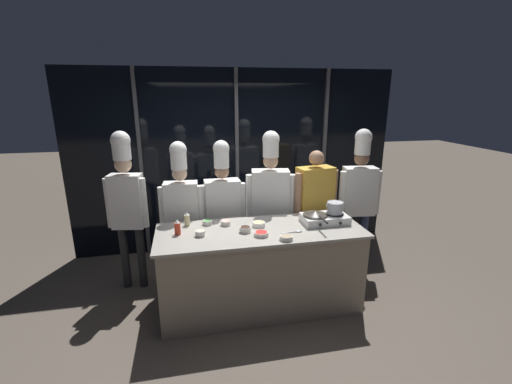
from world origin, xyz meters
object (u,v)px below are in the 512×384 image
prep_bowl_soy_glaze (245,229)px  chef_apprentice (359,190)px  prep_bowl_ginger (259,224)px  chef_line (223,204)px  frying_pan (315,213)px  prep_bowl_chicken (200,233)px  prep_bowl_shrimp (226,223)px  prep_bowl_mushrooms (286,237)px  person_guest (314,201)px  chef_pastry (270,196)px  chef_head (127,197)px  squeeze_bottle_chili (177,227)px  chef_sous (182,205)px  portable_stove (325,219)px  stock_pot (335,207)px  serving_spoon_slotted (296,231)px  squeeze_bottle_oil (187,219)px  prep_bowl_bell_pepper (261,233)px  prep_bowl_scallions (207,222)px

prep_bowl_soy_glaze → chef_apprentice: (1.64, 0.65, 0.15)m
prep_bowl_ginger → chef_line: 0.71m
frying_pan → prep_bowl_chicken: size_ratio=4.58×
prep_bowl_shrimp → prep_bowl_mushrooms: size_ratio=0.81×
person_guest → chef_line: bearing=-12.5°
prep_bowl_soy_glaze → chef_pastry: chef_pastry is taller
chef_head → chef_line: (1.13, 0.00, -0.16)m
squeeze_bottle_chili → chef_sous: chef_sous is taller
prep_bowl_mushrooms → prep_bowl_chicken: size_ratio=1.29×
prep_bowl_soy_glaze → person_guest: 1.25m
squeeze_bottle_chili → chef_apprentice: chef_apprentice is taller
chef_pastry → prep_bowl_soy_glaze: bearing=68.6°
portable_stove → squeeze_bottle_chili: bearing=-179.9°
prep_bowl_chicken → prep_bowl_soy_glaze: prep_bowl_soy_glaze is taller
squeeze_bottle_chili → chef_pastry: chef_pastry is taller
portable_stove → frying_pan: 0.14m
prep_bowl_chicken → person_guest: person_guest is taller
stock_pot → chef_head: 2.42m
serving_spoon_slotted → chef_head: 2.01m
frying_pan → chef_sous: size_ratio=0.26×
prep_bowl_mushrooms → chef_line: 1.16m
portable_stove → chef_sous: 1.70m
prep_bowl_mushrooms → squeeze_bottle_oil: bearing=148.2°
prep_bowl_soy_glaze → chef_sous: bearing=133.7°
stock_pot → squeeze_bottle_chili: size_ratio=1.25×
portable_stove → squeeze_bottle_oil: 1.55m
chef_line → chef_pastry: bearing=177.4°
chef_pastry → portable_stove: bearing=135.6°
prep_bowl_shrimp → prep_bowl_mushrooms: (0.55, -0.52, -0.00)m
prep_bowl_bell_pepper → frying_pan: bearing=17.3°
prep_bowl_ginger → chef_apprentice: chef_apprentice is taller
prep_bowl_scallions → chef_pastry: (0.83, 0.45, 0.12)m
prep_bowl_mushrooms → person_guest: (0.67, 0.97, 0.04)m
prep_bowl_chicken → serving_spoon_slotted: 1.00m
prep_bowl_chicken → frying_pan: bearing=3.7°
squeeze_bottle_oil → frying_pan: bearing=-9.7°
squeeze_bottle_chili → prep_bowl_ginger: bearing=3.0°
prep_bowl_shrimp → squeeze_bottle_chili: bearing=-163.1°
prep_bowl_chicken → chef_sous: (-0.18, 0.70, 0.08)m
prep_bowl_ginger → chef_head: (-1.46, 0.62, 0.21)m
chef_head → chef_apprentice: size_ratio=1.01×
squeeze_bottle_oil → prep_bowl_mushrooms: bearing=-31.8°
prep_bowl_ginger → chef_head: 1.60m
frying_pan → chef_sous: (-1.47, 0.61, -0.01)m
chef_pastry → squeeze_bottle_chili: bearing=40.0°
portable_stove → prep_bowl_scallions: size_ratio=4.70×
frying_pan → chef_line: bearing=145.2°
frying_pan → squeeze_bottle_oil: size_ratio=3.12×
serving_spoon_slotted → person_guest: size_ratio=0.15×
portable_stove → frying_pan: frying_pan is taller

